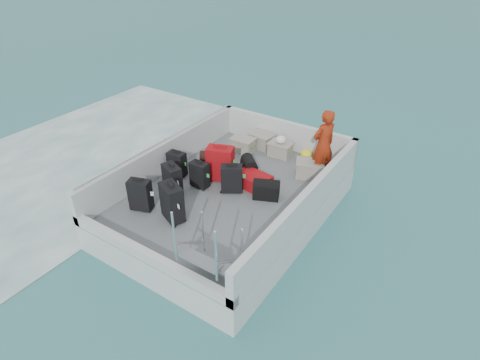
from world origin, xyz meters
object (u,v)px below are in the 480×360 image
(suitcase_2, at_px, (177,164))
(crate_3, at_px, (309,169))
(suitcase_8, at_px, (253,181))
(crate_0, at_px, (243,145))
(crate_2, at_px, (280,150))
(suitcase_7, at_px, (232,179))
(crate_1, at_px, (262,141))
(suitcase_3, at_px, (172,203))
(suitcase_0, at_px, (140,195))
(suitcase_5, at_px, (220,164))
(suitcase_4, at_px, (200,175))
(passenger, at_px, (323,145))
(suitcase_1, at_px, (172,180))

(suitcase_2, xyz_separation_m, crate_3, (2.45, 1.59, -0.11))
(suitcase_8, distance_m, crate_0, 1.60)
(suitcase_2, distance_m, crate_2, 2.53)
(crate_0, bearing_deg, suitcase_7, -64.04)
(crate_1, xyz_separation_m, crate_2, (0.61, -0.14, -0.01))
(suitcase_3, distance_m, crate_2, 3.35)
(suitcase_2, bearing_deg, crate_2, 50.12)
(suitcase_0, distance_m, suitcase_5, 1.86)
(suitcase_2, bearing_deg, suitcase_5, 19.79)
(crate_0, bearing_deg, suitcase_3, -82.39)
(suitcase_4, relative_size, crate_2, 1.11)
(suitcase_8, height_order, crate_1, crate_1)
(suitcase_2, distance_m, passenger, 3.20)
(suitcase_3, bearing_deg, suitcase_5, 116.60)
(suitcase_7, xyz_separation_m, crate_0, (-0.79, 1.62, -0.14))
(crate_2, height_order, crate_3, crate_3)
(suitcase_2, distance_m, suitcase_4, 0.71)
(suitcase_4, relative_size, crate_1, 1.04)
(suitcase_2, xyz_separation_m, suitcase_3, (0.98, -1.25, 0.09))
(suitcase_4, xyz_separation_m, suitcase_5, (0.19, 0.49, 0.10))
(suitcase_0, height_order, suitcase_4, suitcase_0)
(suitcase_0, relative_size, crate_3, 1.15)
(suitcase_0, height_order, crate_1, suitcase_0)
(suitcase_0, xyz_separation_m, crate_1, (0.59, 3.56, -0.16))
(crate_3, bearing_deg, crate_2, 154.30)
(suitcase_4, distance_m, passenger, 2.71)
(passenger, bearing_deg, suitcase_2, -30.29)
(suitcase_0, relative_size, suitcase_4, 1.13)
(suitcase_3, bearing_deg, crate_0, 120.88)
(crate_1, bearing_deg, suitcase_2, -111.16)
(suitcase_4, height_order, passenger, passenger)
(suitcase_0, height_order, suitcase_7, suitcase_0)
(suitcase_8, bearing_deg, crate_2, 14.41)
(suitcase_0, xyz_separation_m, suitcase_1, (0.16, 0.74, 0.01))
(suitcase_3, distance_m, passenger, 3.43)
(crate_0, bearing_deg, suitcase_4, -86.34)
(suitcase_5, distance_m, crate_2, 1.77)
(suitcase_0, xyz_separation_m, crate_2, (1.20, 3.42, -0.17))
(suitcase_0, bearing_deg, suitcase_5, 50.92)
(crate_0, distance_m, crate_1, 0.52)
(crate_3, bearing_deg, suitcase_0, -126.75)
(crate_2, height_order, passenger, passenger)
(suitcase_4, distance_m, suitcase_7, 0.71)
(crate_1, height_order, crate_2, crate_1)
(suitcase_4, relative_size, passenger, 0.37)
(suitcase_0, distance_m, passenger, 3.92)
(suitcase_0, relative_size, crate_1, 1.17)
(crate_3, bearing_deg, passenger, 33.94)
(suitcase_3, height_order, crate_1, suitcase_3)
(suitcase_7, distance_m, crate_2, 1.94)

